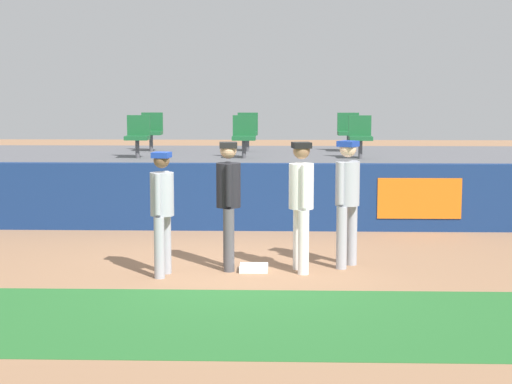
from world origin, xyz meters
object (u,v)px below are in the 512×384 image
object	(u,v)px
seat_front_left	(138,134)
seat_front_center	(244,134)
player_fielder_home	(301,197)
player_coach_visitor	(347,194)
seat_back_center	(248,130)
seat_back_left	(151,129)
first_base	(254,268)
player_umpire	(228,196)
player_runner_visitor	(162,205)
seat_front_right	(360,134)
seat_back_right	(348,130)

from	to	relation	value
seat_front_left	seat_front_center	bearing A→B (deg)	0.00
player_fielder_home	seat_front_left	xyz separation A→B (m)	(-3.13, 4.87, 0.61)
player_coach_visitor	seat_front_left	size ratio (longest dim) A/B	2.17
seat_back_center	seat_back_left	size ratio (longest dim) A/B	1.00
first_base	player_umpire	size ratio (longest dim) A/B	0.22
first_base	player_coach_visitor	world-z (taller)	player_coach_visitor
player_fielder_home	player_umpire	distance (m)	1.04
player_fielder_home	player_umpire	bearing A→B (deg)	-108.66
seat_back_left	seat_back_center	bearing A→B (deg)	-0.01
player_umpire	seat_back_left	xyz separation A→B (m)	(-2.11, 6.54, 0.62)
first_base	seat_back_left	size ratio (longest dim) A/B	0.48
player_runner_visitor	seat_front_right	distance (m)	6.13
seat_back_right	seat_back_left	xyz separation A→B (m)	(-4.31, -0.00, -0.00)
player_coach_visitor	seat_back_left	distance (m)	7.42
player_fielder_home	seat_front_center	xyz separation A→B (m)	(-1.02, 4.87, 0.61)
seat_front_right	seat_front_left	size ratio (longest dim) A/B	1.00
seat_back_center	player_runner_visitor	bearing A→B (deg)	-97.18
seat_front_center	seat_back_left	bearing A→B (deg)	139.61
seat_front_right	seat_front_center	bearing A→B (deg)	180.00
first_base	seat_front_right	world-z (taller)	seat_front_right
player_fielder_home	seat_front_right	distance (m)	5.07
player_runner_visitor	seat_back_right	size ratio (longest dim) A/B	2.04
seat_back_center	seat_back_left	bearing A→B (deg)	179.99
player_coach_visitor	seat_front_left	bearing A→B (deg)	-108.79
player_coach_visitor	seat_back_right	bearing A→B (deg)	-153.28
seat_front_left	player_umpire	bearing A→B (deg)	-66.12
player_runner_visitor	player_umpire	distance (m)	0.99
first_base	seat_front_left	world-z (taller)	seat_front_left
first_base	seat_back_right	world-z (taller)	seat_back_right
player_coach_visitor	seat_back_center	distance (m)	6.59
first_base	seat_front_right	xyz separation A→B (m)	(1.93, 4.85, 1.63)
player_umpire	seat_front_center	size ratio (longest dim) A/B	2.16
player_coach_visitor	first_base	bearing A→B (deg)	-45.77
player_runner_visitor	seat_front_right	size ratio (longest dim) A/B	2.04
player_runner_visitor	seat_back_right	world-z (taller)	seat_back_right
seat_back_center	seat_front_center	size ratio (longest dim) A/B	1.00
player_umpire	seat_front_right	distance (m)	5.30
player_fielder_home	player_runner_visitor	size ratio (longest dim) A/B	1.07
player_fielder_home	seat_back_right	xyz separation A→B (m)	(1.18, 6.67, 0.61)
player_fielder_home	seat_back_left	xyz separation A→B (m)	(-3.14, 6.67, 0.61)
seat_front_right	seat_front_left	xyz separation A→B (m)	(-4.39, 0.00, 0.00)
player_runner_visitor	player_umpire	world-z (taller)	player_umpire
player_umpire	player_coach_visitor	bearing A→B (deg)	91.84
player_umpire	first_base	bearing A→B (deg)	69.18
seat_front_right	seat_back_right	bearing A→B (deg)	92.83
seat_back_center	seat_back_left	xyz separation A→B (m)	(-2.11, 0.00, 0.00)
first_base	seat_back_center	world-z (taller)	seat_back_center
seat_back_center	seat_back_right	distance (m)	2.20
seat_back_center	seat_front_center	xyz separation A→B (m)	(0.00, -1.80, 0.00)
player_runner_visitor	player_coach_visitor	distance (m)	2.66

